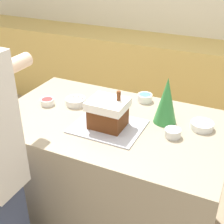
{
  "coord_description": "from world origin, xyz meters",
  "views": [
    {
      "loc": [
        0.72,
        -1.5,
        1.92
      ],
      "look_at": [
        0.01,
        0.0,
        1.01
      ],
      "focal_mm": 50.0,
      "sensor_mm": 36.0,
      "label": 1
    }
  ],
  "objects_px": {
    "gingerbread_house": "(108,113)",
    "mug": "(3,115)",
    "candy_bowl_behind_tray": "(47,102)",
    "candy_bowl_far_right": "(202,125)",
    "candy_bowl_far_left": "(76,101)",
    "cookbook": "(114,102)",
    "baking_tray": "(108,126)",
    "decorative_tree": "(166,101)",
    "candy_bowl_beside_tree": "(145,97)",
    "candy_bowl_near_tray_left": "(173,133)"
  },
  "relations": [
    {
      "from": "candy_bowl_far_right",
      "to": "mug",
      "type": "height_order",
      "value": "mug"
    },
    {
      "from": "candy_bowl_far_left",
      "to": "mug",
      "type": "distance_m",
      "value": 0.48
    },
    {
      "from": "cookbook",
      "to": "mug",
      "type": "height_order",
      "value": "mug"
    },
    {
      "from": "candy_bowl_near_tray_left",
      "to": "cookbook",
      "type": "xyz_separation_m",
      "value": [
        -0.47,
        0.23,
        -0.02
      ]
    },
    {
      "from": "candy_bowl_behind_tray",
      "to": "candy_bowl_far_right",
      "type": "xyz_separation_m",
      "value": [
        1.01,
        0.13,
        0.0
      ]
    },
    {
      "from": "mug",
      "to": "baking_tray",
      "type": "bearing_deg",
      "value": 17.99
    },
    {
      "from": "baking_tray",
      "to": "candy_bowl_far_right",
      "type": "height_order",
      "value": "candy_bowl_far_right"
    },
    {
      "from": "candy_bowl_beside_tree",
      "to": "cookbook",
      "type": "xyz_separation_m",
      "value": [
        -0.18,
        -0.13,
        -0.02
      ]
    },
    {
      "from": "candy_bowl_far_right",
      "to": "mug",
      "type": "bearing_deg",
      "value": -159.5
    },
    {
      "from": "candy_bowl_far_left",
      "to": "candy_bowl_far_right",
      "type": "relative_size",
      "value": 1.01
    },
    {
      "from": "baking_tray",
      "to": "candy_bowl_far_left",
      "type": "relative_size",
      "value": 3.02
    },
    {
      "from": "baking_tray",
      "to": "cookbook",
      "type": "height_order",
      "value": "cookbook"
    },
    {
      "from": "baking_tray",
      "to": "candy_bowl_behind_tray",
      "type": "distance_m",
      "value": 0.51
    },
    {
      "from": "candy_bowl_behind_tray",
      "to": "candy_bowl_near_tray_left",
      "type": "distance_m",
      "value": 0.87
    },
    {
      "from": "decorative_tree",
      "to": "candy_bowl_far_left",
      "type": "bearing_deg",
      "value": -176.95
    },
    {
      "from": "candy_bowl_far_left",
      "to": "cookbook",
      "type": "relative_size",
      "value": 0.82
    },
    {
      "from": "candy_bowl_far_right",
      "to": "candy_bowl_near_tray_left",
      "type": "bearing_deg",
      "value": -130.26
    },
    {
      "from": "candy_bowl_far_left",
      "to": "candy_bowl_beside_tree",
      "type": "height_order",
      "value": "candy_bowl_beside_tree"
    },
    {
      "from": "candy_bowl_far_right",
      "to": "candy_bowl_beside_tree",
      "type": "height_order",
      "value": "candy_bowl_beside_tree"
    },
    {
      "from": "decorative_tree",
      "to": "gingerbread_house",
      "type": "bearing_deg",
      "value": -144.72
    },
    {
      "from": "gingerbread_house",
      "to": "decorative_tree",
      "type": "distance_m",
      "value": 0.35
    },
    {
      "from": "gingerbread_house",
      "to": "cookbook",
      "type": "relative_size",
      "value": 1.36
    },
    {
      "from": "baking_tray",
      "to": "candy_bowl_far_right",
      "type": "relative_size",
      "value": 3.05
    },
    {
      "from": "baking_tray",
      "to": "candy_bowl_near_tray_left",
      "type": "xyz_separation_m",
      "value": [
        0.37,
        0.06,
        0.02
      ]
    },
    {
      "from": "candy_bowl_near_tray_left",
      "to": "cookbook",
      "type": "relative_size",
      "value": 0.56
    },
    {
      "from": "candy_bowl_far_left",
      "to": "candy_bowl_near_tray_left",
      "type": "height_order",
      "value": "candy_bowl_near_tray_left"
    },
    {
      "from": "cookbook",
      "to": "candy_bowl_beside_tree",
      "type": "bearing_deg",
      "value": 35.65
    },
    {
      "from": "baking_tray",
      "to": "gingerbread_house",
      "type": "bearing_deg",
      "value": 28.56
    },
    {
      "from": "gingerbread_house",
      "to": "mug",
      "type": "bearing_deg",
      "value": -162.0
    },
    {
      "from": "gingerbread_house",
      "to": "candy_bowl_behind_tray",
      "type": "bearing_deg",
      "value": 169.97
    },
    {
      "from": "cookbook",
      "to": "candy_bowl_far_right",
      "type": "bearing_deg",
      "value": -6.59
    },
    {
      "from": "decorative_tree",
      "to": "candy_bowl_far_left",
      "type": "xyz_separation_m",
      "value": [
        -0.61,
        -0.03,
        -0.12
      ]
    },
    {
      "from": "gingerbread_house",
      "to": "mug",
      "type": "xyz_separation_m",
      "value": [
        -0.62,
        -0.2,
        -0.06
      ]
    },
    {
      "from": "candy_bowl_near_tray_left",
      "to": "candy_bowl_far_right",
      "type": "bearing_deg",
      "value": 49.74
    },
    {
      "from": "decorative_tree",
      "to": "candy_bowl_beside_tree",
      "type": "bearing_deg",
      "value": 133.78
    },
    {
      "from": "baking_tray",
      "to": "candy_bowl_behind_tray",
      "type": "bearing_deg",
      "value": 169.95
    },
    {
      "from": "gingerbread_house",
      "to": "decorative_tree",
      "type": "bearing_deg",
      "value": 35.28
    },
    {
      "from": "candy_bowl_far_left",
      "to": "mug",
      "type": "relative_size",
      "value": 1.78
    },
    {
      "from": "candy_bowl_far_right",
      "to": "mug",
      "type": "relative_size",
      "value": 1.77
    },
    {
      "from": "candy_bowl_far_left",
      "to": "candy_bowl_behind_tray",
      "type": "relative_size",
      "value": 1.46
    },
    {
      "from": "candy_bowl_far_left",
      "to": "baking_tray",
      "type": "bearing_deg",
      "value": -27.6
    },
    {
      "from": "candy_bowl_far_left",
      "to": "candy_bowl_far_right",
      "type": "xyz_separation_m",
      "value": [
        0.83,
        0.05,
        -0.0
      ]
    },
    {
      "from": "cookbook",
      "to": "baking_tray",
      "type": "bearing_deg",
      "value": -71.26
    },
    {
      "from": "baking_tray",
      "to": "mug",
      "type": "height_order",
      "value": "mug"
    },
    {
      "from": "candy_bowl_far_left",
      "to": "cookbook",
      "type": "distance_m",
      "value": 0.26
    },
    {
      "from": "candy_bowl_beside_tree",
      "to": "candy_bowl_near_tray_left",
      "type": "relative_size",
      "value": 1.1
    },
    {
      "from": "decorative_tree",
      "to": "candy_bowl_far_left",
      "type": "height_order",
      "value": "decorative_tree"
    },
    {
      "from": "decorative_tree",
      "to": "candy_bowl_far_right",
      "type": "relative_size",
      "value": 2.16
    },
    {
      "from": "candy_bowl_far_right",
      "to": "candy_bowl_near_tray_left",
      "type": "relative_size",
      "value": 1.44
    },
    {
      "from": "baking_tray",
      "to": "candy_bowl_behind_tray",
      "type": "xyz_separation_m",
      "value": [
        -0.5,
        0.09,
        0.02
      ]
    }
  ]
}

